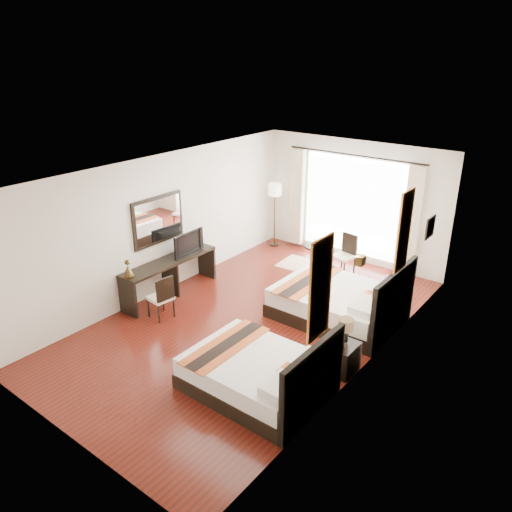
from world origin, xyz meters
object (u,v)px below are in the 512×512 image
Objects in this scene: nightstand at (342,358)px; console_desk at (170,277)px; vase at (340,344)px; bed_near at (260,374)px; table_lamp at (346,326)px; television at (186,242)px; bed_far at (340,303)px; fruit_bowl at (317,245)px; floor_lamp at (275,194)px; side_table at (315,257)px; window_chair at (344,262)px; desk_chair at (162,305)px.

console_desk is (-4.02, 0.19, 0.14)m from nightstand.
vase is at bearing -83.37° from nightstand.
bed_near reaches higher than table_lamp.
television is (-4.02, 0.81, 0.42)m from vase.
vase is at bearing -61.89° from bed_far.
floor_lamp is at bearing 157.90° from fruit_bowl.
bed_near is at bearing -68.77° from side_table.
window_chair is at bearing 117.40° from vase.
bed_far is 1.80m from vase.
nightstand is at bearing 38.91° from window_chair.
desk_chair is 4.40m from floor_lamp.
console_desk is 2.43× the size of window_chair.
nightstand is 0.37m from vase.
vase is 0.17× the size of television.
fruit_bowl is at bearing 58.99° from console_desk.
fruit_bowl reaches higher than side_table.
table_lamp is 3.54m from desk_chair.
vase is 4.06m from console_desk.
desk_chair is 1.47× the size of side_table.
bed_far is 1.64m from table_lamp.
console_desk is at bearing -120.36° from side_table.
window_chair is (-1.00, 4.38, -0.02)m from bed_near.
side_table is 2.94× the size of fruit_bowl.
bed_near is 1.25× the size of floor_lamp.
bed_near reaches higher than window_chair.
table_lamp is at bearing -162.27° from desk_chair.
table_lamp is 0.66× the size of side_table.
console_desk is (-4.00, 0.12, -0.38)m from table_lamp.
table_lamp is at bearing -51.79° from side_table.
console_desk is (-3.30, 1.35, 0.09)m from bed_near.
side_table is 0.65m from window_chair.
television is at bearing -124.72° from side_table.
bed_near is 4.50m from side_table.
vase is 3.94m from fruit_bowl.
vase is (0.02, -0.15, 0.34)m from nightstand.
console_desk is 1.38× the size of floor_lamp.
vase is 5.56m from floor_lamp.
table_lamp is at bearing 60.20° from bed_near.
table_lamp is (0.81, -1.36, 0.44)m from bed_far.
television is 1.42× the size of side_table.
nightstand is at bearing -52.17° from side_table.
bed_far reaches higher than bed_near.
fruit_bowl is at bearing -100.38° from desk_chair.
console_desk is 3.79× the size of side_table.
nightstand is at bearing -59.95° from bed_far.
nightstand is 3.82m from fruit_bowl.
television is (-3.18, -0.77, 0.67)m from bed_far.
floor_lamp reaches higher than console_desk.
table_lamp reaches higher than vase.
nightstand is at bearing -52.43° from fruit_bowl.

